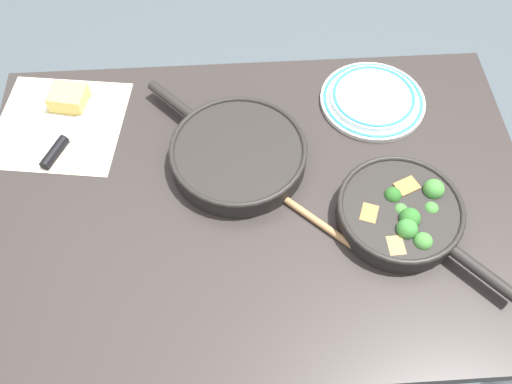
{
  "coord_description": "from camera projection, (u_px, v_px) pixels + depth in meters",
  "views": [
    {
      "loc": [
        0.04,
        0.66,
        1.78
      ],
      "look_at": [
        0.0,
        0.0,
        0.78
      ],
      "focal_mm": 40.0,
      "sensor_mm": 36.0,
      "label": 1
    }
  ],
  "objects": [
    {
      "name": "grater_knife",
      "position": [
        67.0,
        136.0,
        1.3
      ],
      "size": [
        0.14,
        0.25,
        0.02
      ],
      "rotation": [
        0.0,
        0.0,
        4.27
      ],
      "color": "silver",
      "rests_on": "dining_table_red"
    },
    {
      "name": "wooden_spoon",
      "position": [
        289.0,
        202.0,
        1.2
      ],
      "size": [
        0.28,
        0.27,
        0.02
      ],
      "rotation": [
        0.0,
        0.0,
        5.52
      ],
      "color": "#A87A4C",
      "rests_on": "dining_table_red"
    },
    {
      "name": "dinner_plate_stack",
      "position": [
        373.0,
        99.0,
        1.35
      ],
      "size": [
        0.25,
        0.25,
        0.03
      ],
      "color": "white",
      "rests_on": "dining_table_red"
    },
    {
      "name": "skillet_eggs",
      "position": [
        237.0,
        154.0,
        1.25
      ],
      "size": [
        0.36,
        0.37,
        0.05
      ],
      "rotation": [
        0.0,
        0.0,
        5.45
      ],
      "color": "black",
      "rests_on": "dining_table_red"
    },
    {
      "name": "parchment_sheet",
      "position": [
        60.0,
        124.0,
        1.33
      ],
      "size": [
        0.33,
        0.32,
        0.0
      ],
      "color": "beige",
      "rests_on": "dining_table_red"
    },
    {
      "name": "cheese_block",
      "position": [
        69.0,
        98.0,
        1.34
      ],
      "size": [
        0.1,
        0.09,
        0.04
      ],
      "color": "#E0C15B",
      "rests_on": "dining_table_red"
    },
    {
      "name": "dining_table_red",
      "position": [
        256.0,
        219.0,
        1.29
      ],
      "size": [
        1.18,
        0.81,
        0.76
      ],
      "color": "#2D2826",
      "rests_on": "ground_plane"
    },
    {
      "name": "ground_plane",
      "position": [
        256.0,
        324.0,
        1.85
      ],
      "size": [
        14.0,
        14.0,
        0.0
      ],
      "primitive_type": "plane",
      "color": "#424C51"
    },
    {
      "name": "skillet_broccoli",
      "position": [
        402.0,
        213.0,
        1.16
      ],
      "size": [
        0.32,
        0.34,
        0.07
      ],
      "rotation": [
        0.0,
        0.0,
        2.29
      ],
      "color": "black",
      "rests_on": "dining_table_red"
    }
  ]
}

